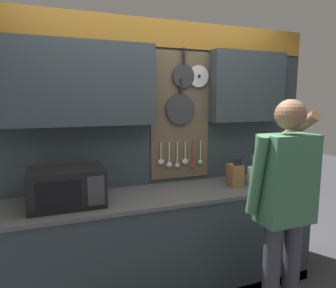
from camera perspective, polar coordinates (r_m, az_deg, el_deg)
The scene contains 6 objects.
base_cabinet_counter at distance 2.71m, azimuth 0.14°, elevation -18.38°, with size 2.59×0.62×0.90m.
back_wall_unit at distance 2.68m, azimuth -2.37°, elevation 3.91°, with size 3.16×0.20×2.36m.
microwave at distance 2.32m, azimuth -18.66°, elevation -7.75°, with size 0.53×0.35×0.28m.
knife_block at distance 2.77m, azimuth 12.63°, elevation -5.79°, with size 0.13×0.16×0.26m.
utensil_crock at distance 2.89m, azimuth 16.03°, elevation -5.56°, with size 0.12×0.12×0.36m.
person at distance 2.26m, azimuth 21.31°, elevation -9.40°, with size 0.54×0.59×1.67m.
Camera 1 is at (-0.86, -2.26, 1.66)m, focal length 32.00 mm.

